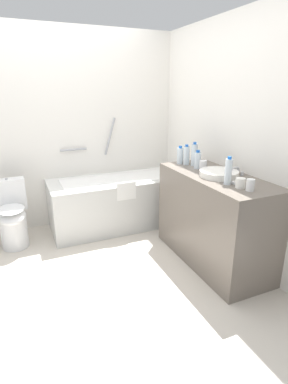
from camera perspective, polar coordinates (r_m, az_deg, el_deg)
The scene contains 18 objects.
ground_plane at distance 3.02m, azimuth -12.09°, elevation -14.28°, with size 4.07×4.07×0.00m, color beige.
wall_back_tiled at distance 3.79m, azimuth -17.20°, elevation 10.76°, with size 3.47×0.10×2.30m, color white.
wall_right_mirror at distance 3.25m, azimuth 15.23°, elevation 9.71°, with size 0.10×2.76×2.30m, color white.
bathtub at distance 3.76m, azimuth -4.79°, elevation -1.58°, with size 1.64×0.69×1.30m.
toilet at distance 3.53m, azimuth -23.57°, elevation -4.27°, with size 0.35×0.49×0.73m.
vanity_counter at distance 3.01m, azimuth 12.94°, elevation -4.98°, with size 0.54×1.27×0.88m, color #6B6056.
sink_basin at distance 2.81m, azimuth 13.92°, elevation 3.38°, with size 0.35×0.35×0.05m, color white.
sink_faucet at distance 2.93m, azimuth 17.05°, elevation 3.84°, with size 0.13×0.15×0.07m.
water_bottle_0 at distance 3.22m, azimuth 6.80°, elevation 6.82°, with size 0.06×0.06×0.19m.
water_bottle_1 at distance 3.05m, azimuth 10.04°, elevation 5.94°, with size 0.07×0.07×0.18m.
water_bottle_2 at distance 3.19m, azimuth 7.98°, elevation 6.85°, with size 0.06×0.06×0.21m.
water_bottle_3 at distance 2.58m, azimuth 15.57°, elevation 3.75°, with size 0.06×0.06×0.23m.
water_bottle_4 at distance 3.15m, azimuth 9.43°, elevation 6.94°, with size 0.06×0.06×0.24m.
drinking_glass_0 at distance 2.48m, azimuth 19.37°, elevation 1.24°, with size 0.06×0.06×0.09m, color white.
drinking_glass_1 at distance 2.53m, azimuth 17.66°, elevation 1.63°, with size 0.08×0.08×0.08m, color white.
drinking_glass_2 at distance 3.29m, azimuth 8.00°, elevation 6.31°, with size 0.06×0.06×0.09m, color white.
drinking_glass_3 at distance 3.00m, azimuth 11.04°, elevation 4.96°, with size 0.07×0.07×0.10m, color white.
soap_dish at distance 2.63m, azimuth 17.25°, elevation 1.66°, with size 0.09×0.06×0.02m, color white.
Camera 1 is at (-0.42, -2.51, 1.63)m, focal length 28.36 mm.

